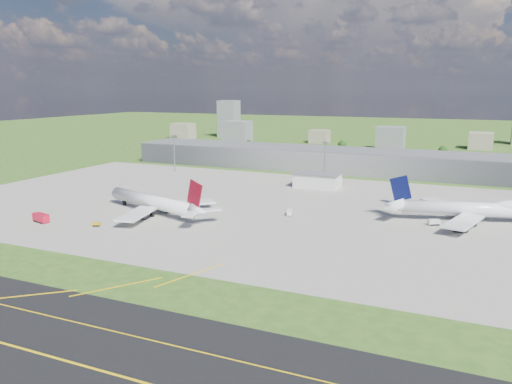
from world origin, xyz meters
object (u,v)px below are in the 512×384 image
at_px(fire_truck, 41,218).
at_px(van_white_near, 290,213).
at_px(tug_yellow, 96,224).
at_px(van_white_far, 434,222).
at_px(airliner_red_twin, 155,203).
at_px(airliner_blue_quad, 477,209).

distance_m(fire_truck, van_white_near, 111.47).
bearing_deg(van_white_near, fire_truck, 103.80).
bearing_deg(tug_yellow, van_white_near, 14.07).
bearing_deg(van_white_near, van_white_far, -98.30).
relative_size(van_white_near, van_white_far, 1.02).
relative_size(airliner_red_twin, airliner_blue_quad, 0.92).
relative_size(fire_truck, tug_yellow, 2.49).
height_order(fire_truck, van_white_far, fire_truck).
distance_m(fire_truck, tug_yellow, 27.30).
height_order(airliner_red_twin, fire_truck, airliner_red_twin).
relative_size(airliner_blue_quad, van_white_far, 13.95).
xyz_separation_m(tug_yellow, van_white_far, (132.72, 59.93, 0.42)).
xyz_separation_m(fire_truck, van_white_far, (159.60, 64.61, -0.63)).
distance_m(airliner_blue_quad, van_white_near, 83.24).
height_order(van_white_near, van_white_far, van_white_near).
relative_size(fire_truck, van_white_near, 1.67).
relative_size(fire_truck, van_white_far, 1.70).
xyz_separation_m(airliner_red_twin, tug_yellow, (-10.69, -28.56, -4.41)).
xyz_separation_m(tug_yellow, van_white_near, (69.62, 51.12, 0.45)).
xyz_separation_m(airliner_red_twin, van_white_far, (122.04, 31.37, -3.99)).
height_order(airliner_blue_quad, van_white_far, airliner_blue_quad).
distance_m(tug_yellow, van_white_far, 145.63).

